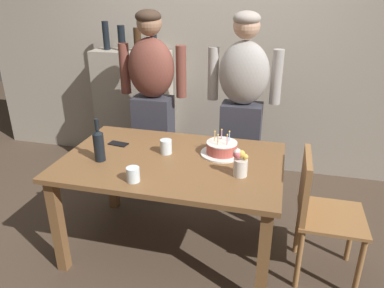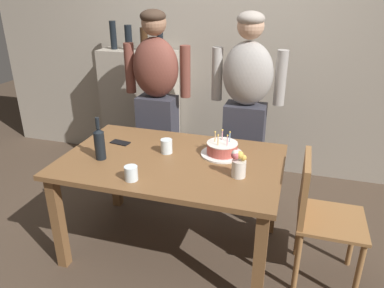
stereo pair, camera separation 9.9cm
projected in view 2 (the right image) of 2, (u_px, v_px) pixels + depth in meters
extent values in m
plane|color=#47382B|center=(174.00, 246.00, 2.82)|extent=(10.00, 10.00, 0.00)
cube|color=#9E9384|center=(223.00, 44.00, 3.66)|extent=(5.20, 0.10, 2.60)
cube|color=brown|center=(172.00, 161.00, 2.53)|extent=(1.50, 0.96, 0.03)
cube|color=brown|center=(58.00, 223.00, 2.50)|extent=(0.07, 0.07, 0.70)
cube|color=brown|center=(259.00, 263.00, 2.14)|extent=(0.07, 0.07, 0.70)
cube|color=brown|center=(115.00, 169.00, 3.22)|extent=(0.07, 0.07, 0.70)
cube|color=brown|center=(273.00, 193.00, 2.86)|extent=(0.07, 0.07, 0.70)
cylinder|color=white|center=(222.00, 154.00, 2.59)|extent=(0.30, 0.30, 0.01)
cylinder|color=#B24C42|center=(222.00, 148.00, 2.57)|extent=(0.21, 0.21, 0.07)
cylinder|color=silver|center=(222.00, 143.00, 2.55)|extent=(0.22, 0.22, 0.01)
cylinder|color=#EAB266|center=(215.00, 137.00, 2.56)|extent=(0.01, 0.01, 0.07)
sphere|color=#F9C64C|center=(215.00, 132.00, 2.54)|extent=(0.01, 0.01, 0.01)
cylinder|color=#EAB266|center=(218.00, 141.00, 2.50)|extent=(0.01, 0.01, 0.07)
sphere|color=#F9C64C|center=(218.00, 135.00, 2.48)|extent=(0.01, 0.01, 0.01)
cylinder|color=pink|center=(227.00, 141.00, 2.50)|extent=(0.01, 0.01, 0.07)
sphere|color=#F9C64C|center=(228.00, 135.00, 2.48)|extent=(0.01, 0.01, 0.01)
cylinder|color=#93B7DB|center=(230.00, 138.00, 2.55)|extent=(0.01, 0.01, 0.07)
sphere|color=#F9C64C|center=(230.00, 132.00, 2.54)|extent=(0.01, 0.01, 0.01)
cylinder|color=pink|center=(222.00, 135.00, 2.59)|extent=(0.01, 0.01, 0.07)
sphere|color=#F9C64C|center=(222.00, 130.00, 2.57)|extent=(0.01, 0.01, 0.01)
cylinder|color=silver|center=(167.00, 146.00, 2.60)|extent=(0.08, 0.08, 0.10)
cylinder|color=silver|center=(131.00, 173.00, 2.24)|extent=(0.08, 0.08, 0.09)
cylinder|color=black|center=(100.00, 146.00, 2.49)|extent=(0.07, 0.07, 0.19)
cone|color=black|center=(98.00, 131.00, 2.45)|extent=(0.07, 0.07, 0.03)
cylinder|color=black|center=(97.00, 123.00, 2.43)|extent=(0.03, 0.03, 0.08)
cube|color=black|center=(120.00, 143.00, 2.78)|extent=(0.15, 0.09, 0.01)
cylinder|color=silver|center=(239.00, 169.00, 2.27)|extent=(0.09, 0.09, 0.11)
sphere|color=gold|center=(240.00, 155.00, 2.23)|extent=(0.05, 0.05, 0.05)
sphere|color=silver|center=(236.00, 154.00, 2.23)|extent=(0.05, 0.05, 0.05)
sphere|color=gold|center=(244.00, 158.00, 2.24)|extent=(0.04, 0.04, 0.04)
sphere|color=#DB6670|center=(236.00, 155.00, 2.24)|extent=(0.06, 0.06, 0.06)
cube|color=#33333D|center=(159.00, 144.00, 3.46)|extent=(0.34, 0.23, 0.92)
ellipsoid|color=brown|center=(156.00, 68.00, 3.18)|extent=(0.41, 0.27, 0.52)
sphere|color=#936B51|center=(154.00, 23.00, 3.03)|extent=(0.21, 0.21, 0.21)
ellipsoid|color=#38281E|center=(153.00, 16.00, 3.00)|extent=(0.21, 0.21, 0.12)
cylinder|color=brown|center=(185.00, 72.00, 3.14)|extent=(0.09, 0.09, 0.44)
cylinder|color=brown|center=(130.00, 68.00, 3.28)|extent=(0.09, 0.09, 0.44)
cube|color=#33333D|center=(243.00, 154.00, 3.25)|extent=(0.34, 0.23, 0.92)
ellipsoid|color=#9E9993|center=(248.00, 74.00, 2.97)|extent=(0.41, 0.27, 0.52)
sphere|color=tan|center=(251.00, 26.00, 2.82)|extent=(0.21, 0.21, 0.21)
ellipsoid|color=gray|center=(251.00, 19.00, 2.78)|extent=(0.21, 0.21, 0.12)
cylinder|color=#9E9993|center=(281.00, 78.00, 2.93)|extent=(0.09, 0.09, 0.44)
cylinder|color=#9E9993|center=(217.00, 74.00, 3.07)|extent=(0.09, 0.09, 0.44)
cube|color=olive|center=(331.00, 220.00, 2.34)|extent=(0.42, 0.42, 0.02)
cube|color=olive|center=(304.00, 187.00, 2.31)|extent=(0.04, 0.40, 0.40)
cylinder|color=olive|center=(358.00, 274.00, 2.23)|extent=(0.04, 0.04, 0.45)
cylinder|color=olive|center=(352.00, 238.00, 2.55)|extent=(0.04, 0.04, 0.45)
cylinder|color=olive|center=(297.00, 262.00, 2.33)|extent=(0.04, 0.04, 0.45)
cylinder|color=olive|center=(299.00, 229.00, 2.64)|extent=(0.04, 0.04, 0.45)
cube|color=#9E9384|center=(140.00, 108.00, 3.97)|extent=(0.80, 0.30, 1.23)
cylinder|color=black|center=(113.00, 35.00, 3.73)|extent=(0.07, 0.07, 0.28)
cylinder|color=black|center=(129.00, 37.00, 3.69)|extent=(0.07, 0.07, 0.24)
cylinder|color=#382314|center=(144.00, 39.00, 3.65)|extent=(0.08, 0.08, 0.23)
cylinder|color=black|center=(160.00, 38.00, 3.60)|extent=(0.06, 0.06, 0.27)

